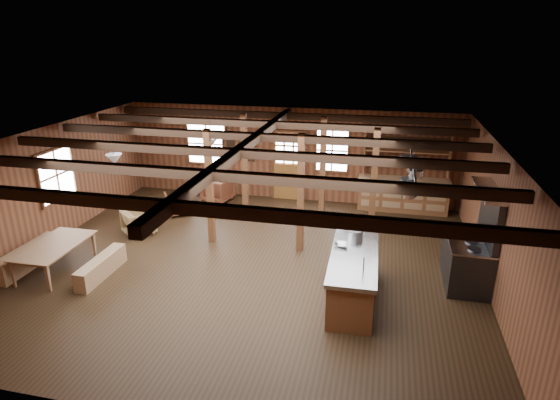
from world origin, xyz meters
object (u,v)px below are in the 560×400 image
commercial_range (470,253)px  armchair_a (178,203)px  armchair_c (139,222)px  kitchen_island (353,276)px  dining_table (57,258)px  armchair_b (218,189)px

commercial_range → armchair_a: 7.76m
commercial_range → armchair_a: (-7.43, 2.23, -0.34)m
commercial_range → armchair_c: bearing=174.7°
kitchen_island → dining_table: 6.29m
dining_table → armchair_c: (0.73, 2.18, 0.01)m
armchair_a → kitchen_island: bearing=113.8°
kitchen_island → dining_table: (-6.28, -0.31, -0.17)m
commercial_range → armchair_b: size_ratio=2.56×
kitchen_island → armchair_c: bearing=160.1°
armchair_a → armchair_b: 1.48m
dining_table → armchair_c: bearing=-19.6°
kitchen_island → armchair_b: (-4.43, 4.67, -0.11)m
armchair_a → commercial_range: bearing=130.3°
armchair_b → armchair_c: size_ratio=1.12×
armchair_a → armchair_c: 1.56m
armchair_b → armchair_c: armchair_b is taller
kitchen_island → armchair_c: kitchen_island is taller
kitchen_island → armchair_b: size_ratio=3.16×
kitchen_island → commercial_range: size_ratio=1.23×
dining_table → commercial_range: bearing=-81.4°
dining_table → armchair_c: 2.30m
armchair_c → commercial_range: bearing=-145.3°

